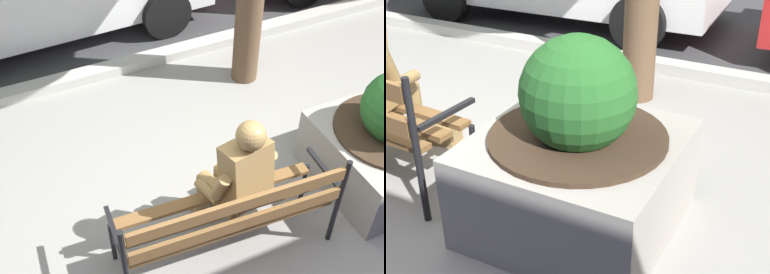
% 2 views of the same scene
% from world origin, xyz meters
% --- Properties ---
extents(ground_plane, '(80.00, 80.00, 0.00)m').
position_xyz_m(ground_plane, '(0.00, 0.00, 0.00)').
color(ground_plane, gray).
extents(curb_stone, '(60.00, 0.20, 0.12)m').
position_xyz_m(curb_stone, '(0.00, 2.90, 0.06)').
color(curb_stone, '#B2AFA8').
rests_on(curb_stone, ground).
extents(park_bench, '(1.83, 0.64, 0.95)m').
position_xyz_m(park_bench, '(-0.28, 0.06, 0.54)').
color(park_bench, brown).
rests_on(park_bench, ground).
extents(bronze_statue_seated, '(0.60, 0.84, 1.37)m').
position_xyz_m(bronze_statue_seated, '(-0.13, 0.28, 0.67)').
color(bronze_statue_seated, olive).
rests_on(bronze_statue_seated, ground).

